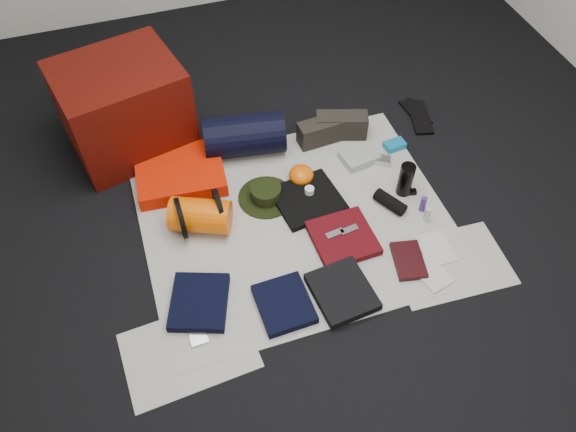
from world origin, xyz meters
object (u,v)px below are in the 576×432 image
object	(u,v)px
water_bottle	(406,179)
compact_camera	(381,160)
navy_duffel	(244,135)
sleeping_pad	(180,173)
paperback_book	(408,260)
stuff_sack	(200,216)
red_cabinet	(124,108)

from	to	relation	value
water_bottle	compact_camera	bearing A→B (deg)	95.39
water_bottle	compact_camera	xyz separation A→B (m)	(-0.02, 0.24, -0.08)
navy_duffel	water_bottle	xyz separation A→B (m)	(0.75, -0.59, -0.02)
water_bottle	sleeping_pad	bearing A→B (deg)	157.12
navy_duffel	paperback_book	size ratio (longest dim) A/B	2.08
stuff_sack	paperback_book	bearing A→B (deg)	-30.39
compact_camera	paperback_book	xyz separation A→B (m)	(-0.16, -0.68, -0.00)
sleeping_pad	water_bottle	xyz separation A→B (m)	(1.15, -0.49, 0.06)
navy_duffel	red_cabinet	bearing A→B (deg)	164.88
red_cabinet	stuff_sack	distance (m)	0.81
stuff_sack	compact_camera	world-z (taller)	stuff_sack
water_bottle	compact_camera	world-z (taller)	water_bottle
stuff_sack	red_cabinet	bearing A→B (deg)	108.34
red_cabinet	paperback_book	xyz separation A→B (m)	(1.19, -1.30, -0.25)
navy_duffel	sleeping_pad	bearing A→B (deg)	-156.96
sleeping_pad	compact_camera	size ratio (longest dim) A/B	4.75
red_cabinet	compact_camera	bearing A→B (deg)	-37.75
water_bottle	compact_camera	distance (m)	0.26
sleeping_pad	compact_camera	distance (m)	1.16
compact_camera	navy_duffel	bearing A→B (deg)	-173.25
water_bottle	paperback_book	size ratio (longest dim) A/B	0.92
red_cabinet	sleeping_pad	size ratio (longest dim) A/B	1.35
stuff_sack	paperback_book	world-z (taller)	stuff_sack
sleeping_pad	compact_camera	world-z (taller)	sleeping_pad
water_bottle	stuff_sack	bearing A→B (deg)	174.26
sleeping_pad	stuff_sack	xyz separation A→B (m)	(0.04, -0.37, 0.05)
navy_duffel	compact_camera	bearing A→B (deg)	-16.63
navy_duffel	water_bottle	bearing A→B (deg)	-29.39
sleeping_pad	stuff_sack	size ratio (longest dim) A/B	1.56
sleeping_pad	navy_duffel	bearing A→B (deg)	14.12
stuff_sack	paperback_book	xyz separation A→B (m)	(0.94, -0.55, -0.08)
sleeping_pad	stuff_sack	world-z (taller)	stuff_sack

